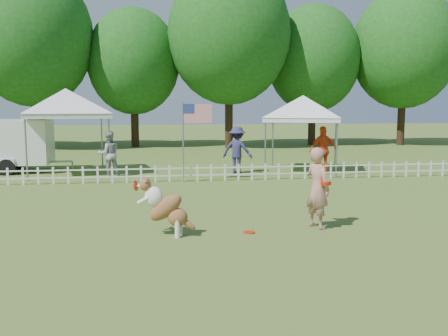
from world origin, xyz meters
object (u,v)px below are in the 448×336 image
(canopy_tent_right, at_px, (302,135))
(spectator_b, at_px, (237,150))
(handler, at_px, (318,188))
(frisbee_on_turf, at_px, (249,232))
(dog, at_px, (167,208))
(canopy_tent_left, at_px, (67,132))
(spectator_a, at_px, (109,154))
(flag_pole, at_px, (183,143))
(cargo_trailer, at_px, (0,146))
(spectator_c, at_px, (323,150))

(canopy_tent_right, bearing_deg, spectator_b, -156.24)
(handler, xyz_separation_m, frisbee_on_turf, (-1.58, -0.23, -0.89))
(dog, height_order, frisbee_on_turf, dog)
(canopy_tent_left, height_order, spectator_a, canopy_tent_left)
(flag_pole, height_order, spectator_b, flag_pole)
(handler, xyz_separation_m, dog, (-3.33, -0.24, -0.30))
(cargo_trailer, bearing_deg, frisbee_on_turf, -54.15)
(frisbee_on_turf, bearing_deg, cargo_trailer, 126.73)
(canopy_tent_left, height_order, spectator_c, canopy_tent_left)
(canopy_tent_left, relative_size, spectator_a, 1.90)
(canopy_tent_right, height_order, cargo_trailer, canopy_tent_right)
(dog, height_order, canopy_tent_left, canopy_tent_left)
(flag_pole, xyz_separation_m, spectator_c, (5.59, 1.35, -0.46))
(dog, xyz_separation_m, frisbee_on_turf, (1.75, 0.01, -0.59))
(cargo_trailer, relative_size, spectator_a, 2.86)
(canopy_tent_right, distance_m, spectator_b, 2.81)
(spectator_a, xyz_separation_m, spectator_c, (8.33, -0.48, 0.08))
(canopy_tent_left, xyz_separation_m, spectator_b, (6.69, -0.82, -0.71))
(frisbee_on_turf, height_order, spectator_c, spectator_c)
(canopy_tent_left, distance_m, spectator_a, 2.13)
(spectator_a, bearing_deg, frisbee_on_turf, 93.78)
(frisbee_on_turf, xyz_separation_m, canopy_tent_left, (-5.39, 10.14, 1.64))
(handler, height_order, cargo_trailer, cargo_trailer)
(handler, height_order, spectator_c, spectator_c)
(handler, xyz_separation_m, cargo_trailer, (-9.79, 10.77, 0.19))
(dog, bearing_deg, handler, 20.80)
(dog, bearing_deg, canopy_tent_left, 126.41)
(spectator_c, bearing_deg, frisbee_on_turf, 59.65)
(cargo_trailer, xyz_separation_m, flag_pole, (7.23, -3.74, 0.32))
(frisbee_on_turf, relative_size, spectator_c, 0.13)
(canopy_tent_right, relative_size, flag_pole, 1.08)
(frisbee_on_turf, distance_m, spectator_a, 9.86)
(flag_pole, relative_size, spectator_c, 1.48)
(canopy_tent_right, relative_size, cargo_trailer, 0.61)
(spectator_c, bearing_deg, dog, 51.38)
(frisbee_on_turf, distance_m, flag_pole, 7.45)
(handler, height_order, spectator_b, spectator_b)
(canopy_tent_right, height_order, flag_pole, canopy_tent_right)
(cargo_trailer, height_order, spectator_c, cargo_trailer)
(frisbee_on_turf, height_order, canopy_tent_left, canopy_tent_left)
(frisbee_on_turf, bearing_deg, handler, 8.29)
(canopy_tent_left, bearing_deg, canopy_tent_right, -14.80)
(frisbee_on_turf, xyz_separation_m, spectator_c, (4.62, 8.61, 0.94))
(spectator_b, bearing_deg, spectator_a, 29.33)
(canopy_tent_left, distance_m, spectator_c, 10.15)
(canopy_tent_left, height_order, cargo_trailer, canopy_tent_left)
(cargo_trailer, bearing_deg, canopy_tent_left, -17.87)
(dog, bearing_deg, spectator_a, 118.82)
(dog, xyz_separation_m, spectator_c, (6.37, 8.62, 0.35))
(handler, relative_size, spectator_b, 0.96)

